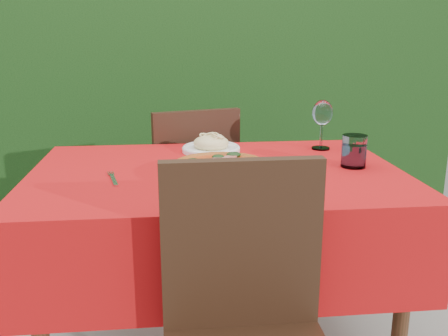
{
  "coord_description": "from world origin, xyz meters",
  "views": [
    {
      "loc": [
        -0.15,
        -1.64,
        1.2
      ],
      "look_at": [
        0.02,
        -0.05,
        0.77
      ],
      "focal_mm": 40.0,
      "sensor_mm": 36.0,
      "label": 1
    }
  ],
  "objects": [
    {
      "name": "chair_near",
      "position": [
        0.02,
        -0.58,
        0.52
      ],
      "size": [
        0.41,
        0.41,
        0.91
      ],
      "rotation": [
        0.0,
        0.0,
        0.01
      ],
      "color": "black",
      "rests_on": "ground"
    },
    {
      "name": "hedge",
      "position": [
        0.0,
        1.55,
        0.92
      ],
      "size": [
        3.2,
        0.55,
        1.78
      ],
      "color": "black",
      "rests_on": "ground"
    },
    {
      "name": "fork",
      "position": [
        -0.34,
        -0.09,
        0.75
      ],
      "size": [
        0.06,
        0.18,
        0.0
      ],
      "primitive_type": "cube",
      "rotation": [
        0.0,
        0.0,
        0.22
      ],
      "color": "silver",
      "rests_on": "dining_table"
    },
    {
      "name": "chair_far",
      "position": [
        -0.07,
        0.6,
        0.5
      ],
      "size": [
        0.49,
        0.49,
        0.88
      ],
      "rotation": [
        0.0,
        0.0,
        3.41
      ],
      "color": "black",
      "rests_on": "ground"
    },
    {
      "name": "pizza_plate",
      "position": [
        0.0,
        -0.11,
        0.78
      ],
      "size": [
        0.4,
        0.4,
        0.06
      ],
      "rotation": [
        0.0,
        0.0,
        0.36
      ],
      "color": "silver",
      "rests_on": "dining_table"
    },
    {
      "name": "dining_table",
      "position": [
        0.0,
        0.0,
        0.6
      ],
      "size": [
        1.26,
        0.86,
        0.75
      ],
      "color": "#452716",
      "rests_on": "ground"
    },
    {
      "name": "pasta_plate",
      "position": [
        0.0,
        0.28,
        0.77
      ],
      "size": [
        0.23,
        0.23,
        0.06
      ],
      "rotation": [
        0.0,
        0.0,
        -0.14
      ],
      "color": "white",
      "rests_on": "dining_table"
    },
    {
      "name": "wine_glass",
      "position": [
        0.45,
        0.27,
        0.89
      ],
      "size": [
        0.08,
        0.08,
        0.2
      ],
      "color": "silver",
      "rests_on": "dining_table"
    },
    {
      "name": "water_glass",
      "position": [
        0.48,
        -0.01,
        0.8
      ],
      "size": [
        0.09,
        0.09,
        0.11
      ],
      "color": "silver",
      "rests_on": "dining_table"
    }
  ]
}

